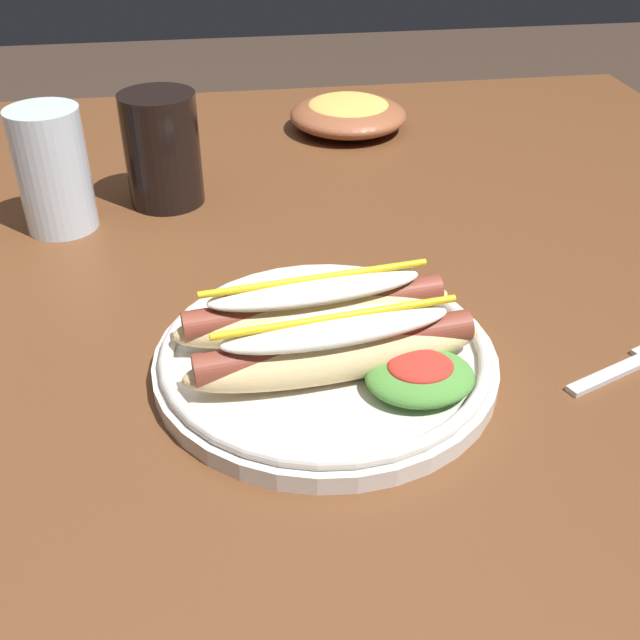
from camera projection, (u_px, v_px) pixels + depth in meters
dining_table at (246, 312)px, 0.87m from camera, size 1.38×1.10×0.74m
hot_dog_plate at (329, 346)px, 0.63m from camera, size 0.29×0.29×0.08m
fork at (631, 365)px, 0.65m from camera, size 0.12×0.06×0.00m
soda_cup at (162, 149)px, 0.88m from camera, size 0.09×0.09×0.13m
water_cup at (53, 170)px, 0.83m from camera, size 0.08×0.08×0.14m
side_bowl at (348, 113)px, 1.11m from camera, size 0.17×0.17×0.05m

